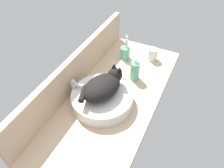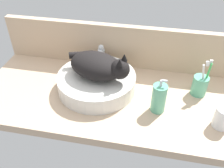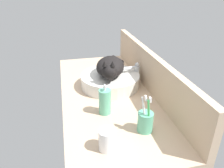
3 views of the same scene
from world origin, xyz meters
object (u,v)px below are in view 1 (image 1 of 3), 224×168
(sink_basin, at_px, (102,99))
(water_glass, at_px, (153,55))
(faucet, at_px, (76,88))
(cat, at_px, (103,86))
(toothbrush_cup, at_px, (125,53))
(soap_dispenser, at_px, (135,71))

(sink_basin, relative_size, water_glass, 4.02)
(sink_basin, bearing_deg, faucet, 96.13)
(cat, relative_size, water_glass, 3.34)
(sink_basin, height_order, toothbrush_cup, toothbrush_cup)
(faucet, xyz_separation_m, water_glass, (0.57, -0.30, -0.03))
(faucet, bearing_deg, toothbrush_cup, -13.09)
(sink_basin, distance_m, toothbrush_cup, 0.48)
(faucet, xyz_separation_m, toothbrush_cup, (0.49, -0.11, -0.02))
(soap_dispenser, xyz_separation_m, toothbrush_cup, (0.18, 0.15, -0.02))
(sink_basin, distance_m, faucet, 0.17)
(sink_basin, bearing_deg, water_glass, -13.78)
(water_glass, bearing_deg, cat, 166.21)
(soap_dispenser, distance_m, toothbrush_cup, 0.23)
(cat, relative_size, soap_dispenser, 1.86)
(sink_basin, xyz_separation_m, toothbrush_cup, (0.47, 0.06, 0.01))
(sink_basin, relative_size, cat, 1.20)
(toothbrush_cup, bearing_deg, faucet, 166.91)
(cat, bearing_deg, sink_basin, 166.77)
(sink_basin, xyz_separation_m, faucet, (-0.02, 0.17, 0.03))
(soap_dispenser, bearing_deg, cat, 162.36)
(faucet, relative_size, toothbrush_cup, 0.73)
(soap_dispenser, bearing_deg, toothbrush_cup, 39.17)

